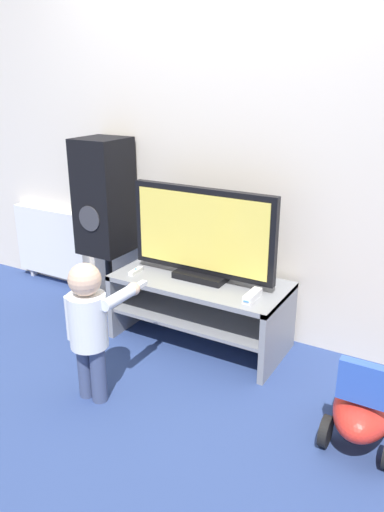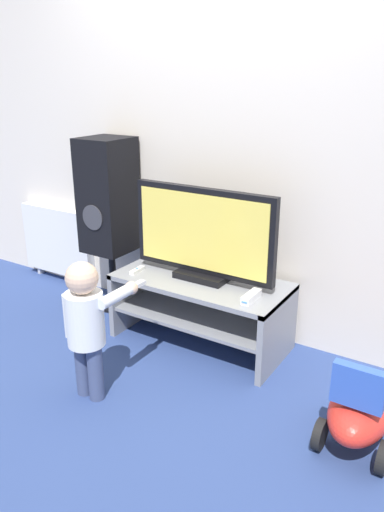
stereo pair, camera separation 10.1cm
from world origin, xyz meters
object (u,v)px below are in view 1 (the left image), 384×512
at_px(ride_on_toy, 366,405).
at_px(game_console, 252,296).
at_px(television, 203,235).
at_px(radiator, 52,243).
at_px(remote_primary, 136,271).
at_px(speaker_tower, 105,200).
at_px(child, 90,321).

bearing_deg(ride_on_toy, game_console, 157.63).
height_order(television, radiator, television).
relative_size(remote_primary, radiator, 0.18).
relative_size(remote_primary, speaker_tower, 0.11).
distance_m(television, ride_on_toy, 1.32).
xyz_separation_m(remote_primary, child, (0.22, -0.69, 0.01)).
bearing_deg(remote_primary, radiator, 161.42).
bearing_deg(radiator, ride_on_toy, -14.24).
bearing_deg(child, game_console, 49.05).
distance_m(television, radiator, 1.61).
distance_m(child, speaker_tower, 1.18).
height_order(speaker_tower, radiator, speaker_tower).
relative_size(child, ride_on_toy, 1.44).
height_order(remote_primary, radiator, radiator).
bearing_deg(speaker_tower, television, -6.74).
distance_m(remote_primary, child, 0.72).
distance_m(child, ride_on_toy, 1.40).
distance_m(speaker_tower, radiator, 0.87).
relative_size(game_console, child, 0.23).
relative_size(speaker_tower, ride_on_toy, 2.31).
xyz_separation_m(speaker_tower, ride_on_toy, (1.96, -0.53, -0.64)).
bearing_deg(ride_on_toy, television, 158.92).
bearing_deg(remote_primary, game_console, 0.02).
bearing_deg(television, child, -103.54).
xyz_separation_m(ride_on_toy, radiator, (-2.67, 0.68, 0.16)).
distance_m(remote_primary, radiator, 1.20).
xyz_separation_m(television, game_console, (0.40, -0.14, -0.26)).
height_order(game_console, ride_on_toy, game_console).
xyz_separation_m(speaker_tower, radiator, (-0.71, 0.15, -0.48)).
height_order(game_console, child, child).
bearing_deg(radiator, speaker_tower, -11.65).
xyz_separation_m(child, radiator, (-1.35, 1.07, -0.12)).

